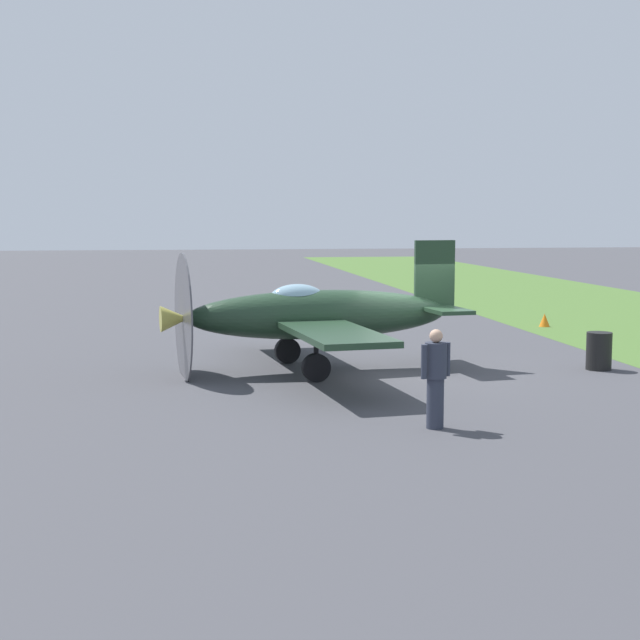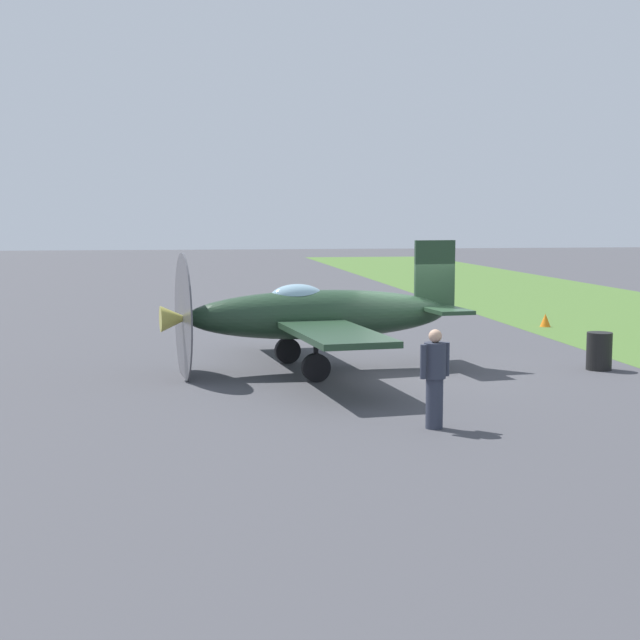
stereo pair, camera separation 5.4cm
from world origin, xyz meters
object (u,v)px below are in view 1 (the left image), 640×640
at_px(airplane_lead, 314,315).
at_px(fuel_drum, 599,351).
at_px(runway_marker_cone, 545,320).
at_px(ground_crew_chief, 436,376).

height_order(airplane_lead, fuel_drum, airplane_lead).
bearing_deg(fuel_drum, runway_marker_cone, -13.91).
bearing_deg(runway_marker_cone, ground_crew_chief, 151.00).
relative_size(fuel_drum, runway_marker_cone, 2.05).
bearing_deg(runway_marker_cone, airplane_lead, 130.69).
height_order(airplane_lead, ground_crew_chief, airplane_lead).
bearing_deg(ground_crew_chief, airplane_lead, -104.32).
xyz_separation_m(fuel_drum, runway_marker_cone, (8.40, -2.08, -0.23)).
bearing_deg(runway_marker_cone, fuel_drum, 166.09).
distance_m(airplane_lead, ground_crew_chief, 6.30).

